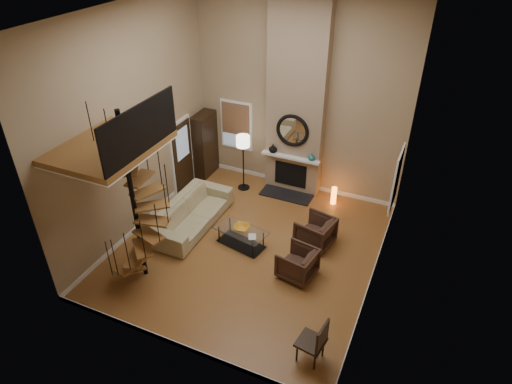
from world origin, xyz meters
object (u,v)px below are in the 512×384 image
at_px(sofa, 192,212).
at_px(armchair_far, 300,264).
at_px(armchair_near, 318,233).
at_px(coffee_table, 241,236).
at_px(hutch, 205,145).
at_px(floor_lamp, 243,145).
at_px(side_chair, 316,341).
at_px(accent_lamp, 334,196).

distance_m(sofa, armchair_far, 3.30).
xyz_separation_m(armchair_near, coffee_table, (-1.72, -0.78, -0.07)).
bearing_deg(hutch, floor_lamp, -13.27).
bearing_deg(sofa, coffee_table, -98.62).
bearing_deg(armchair_far, armchair_near, -171.24).
distance_m(coffee_table, floor_lamp, 2.88).
relative_size(hutch, side_chair, 2.03).
distance_m(floor_lamp, side_chair, 6.25).
distance_m(coffee_table, accent_lamp, 3.14).
bearing_deg(sofa, armchair_far, -102.26).
height_order(hutch, armchair_far, hutch).
distance_m(hutch, accent_lamp, 4.19).
xyz_separation_m(armchair_far, floor_lamp, (-2.78, 2.90, 1.06)).
bearing_deg(coffee_table, armchair_near, 24.45).
xyz_separation_m(floor_lamp, side_chair, (3.77, -4.91, -0.89)).
distance_m(armchair_far, floor_lamp, 4.15).
bearing_deg(armchair_near, armchair_far, 11.03).
xyz_separation_m(hutch, floor_lamp, (1.46, -0.34, 0.46)).
bearing_deg(hutch, armchair_near, -24.98).
xyz_separation_m(coffee_table, accent_lamp, (1.59, 2.71, -0.03)).
relative_size(coffee_table, accent_lamp, 2.58).
bearing_deg(hutch, accent_lamp, -0.79).
xyz_separation_m(hutch, side_chair, (5.23, -5.25, -0.42)).
xyz_separation_m(floor_lamp, accent_lamp, (2.66, 0.29, -1.16)).
bearing_deg(hutch, side_chair, -45.14).
relative_size(floor_lamp, side_chair, 1.69).
height_order(floor_lamp, accent_lamp, floor_lamp).
xyz_separation_m(armchair_far, accent_lamp, (-0.11, 3.19, -0.10)).
distance_m(hutch, side_chair, 7.42).
xyz_separation_m(sofa, side_chair, (4.21, -2.72, 0.13)).
relative_size(armchair_near, floor_lamp, 0.49).
height_order(coffee_table, accent_lamp, accent_lamp).
bearing_deg(side_chair, sofa, 147.13).
height_order(sofa, accent_lamp, sofa).
bearing_deg(coffee_table, sofa, 171.18).
bearing_deg(armchair_far, accent_lamp, -168.18).
xyz_separation_m(sofa, armchair_far, (3.22, -0.71, -0.04)).
bearing_deg(coffee_table, hutch, 132.49).
bearing_deg(armchair_far, hutch, -117.61).
distance_m(armchair_far, side_chair, 2.25).
relative_size(accent_lamp, side_chair, 0.53).
distance_m(armchair_far, accent_lamp, 3.19).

